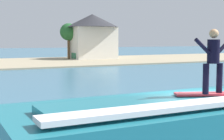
% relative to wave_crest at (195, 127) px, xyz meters
% --- Properties ---
extents(wave_crest, '(10.53, 3.48, 1.88)m').
position_rel_wave_crest_xyz_m(wave_crest, '(0.00, 0.00, 0.00)').
color(wave_crest, teal).
rests_on(wave_crest, ground_plane).
extents(surfboard, '(2.06, 1.15, 0.06)m').
position_rel_wave_crest_xyz_m(surfboard, '(0.13, -0.55, 1.02)').
color(surfboard, '#D8333F').
rests_on(surfboard, wave_crest).
extents(surfer, '(1.25, 0.32, 1.68)m').
position_rel_wave_crest_xyz_m(surfer, '(0.04, -0.59, 1.99)').
color(surfer, black).
rests_on(surfer, surfboard).
extents(car_far_shore, '(3.92, 2.19, 1.86)m').
position_rel_wave_crest_xyz_m(car_far_shore, '(14.43, 43.86, 0.06)').
color(car_far_shore, '#23663D').
rests_on(car_far_shore, ground_plane).
extents(house_gabled_white, '(8.75, 8.75, 7.58)m').
position_rel_wave_crest_xyz_m(house_gabled_white, '(16.17, 44.45, 3.55)').
color(house_gabled_white, silver).
rests_on(house_gabled_white, ground_plane).
extents(tree_short_bushy, '(2.83, 2.83, 6.04)m').
position_rel_wave_crest_xyz_m(tree_short_bushy, '(12.31, 45.38, 3.67)').
color(tree_short_bushy, brown).
rests_on(tree_short_bushy, ground_plane).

